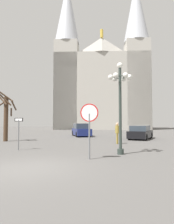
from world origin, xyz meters
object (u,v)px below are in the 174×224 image
one_way_arrow_sign (19,130)px  pedestrian_walking (117,131)px  street_lamp (120,96)px  cathedral (101,78)px  parked_car_far_black (140,133)px  bare_tree (6,116)px  stop_sign (89,120)px  parked_car_near_navy (81,130)px

one_way_arrow_sign → pedestrian_walking: 7.64m
street_lamp → pedestrian_walking: size_ratio=2.99×
cathedral → parked_car_far_black: bearing=-81.1°
street_lamp → bare_tree: (-9.83, 6.38, -0.93)m
cathedral → parked_car_far_black: size_ratio=7.72×
stop_sign → parked_car_far_black: 12.27m
stop_sign → bare_tree: 11.42m
bare_tree → parked_car_far_black: size_ratio=0.96×
street_lamp → parked_car_near_navy: (-3.57, 13.16, -2.55)m
bare_tree → street_lamp: bearing=-33.0°
cathedral → one_way_arrow_sign: size_ratio=17.78×
parked_car_far_black → cathedral: bearing=98.9°
parked_car_near_navy → one_way_arrow_sign: bearing=-102.9°
parked_car_far_black → pedestrian_walking: pedestrian_walking is taller
cathedral → one_way_arrow_sign: 36.51m
street_lamp → parked_car_near_navy: bearing=105.2°
bare_tree → parked_car_near_navy: bearing=47.3°
one_way_arrow_sign → parked_car_near_navy: (2.76, 12.05, -0.55)m
pedestrian_walking → stop_sign: bearing=-105.7°
cathedral → bare_tree: 32.01m
stop_sign → one_way_arrow_sign: size_ratio=1.32×
stop_sign → parked_car_far_black: stop_sign is taller
cathedral → stop_sign: size_ratio=13.50×
parked_car_near_navy → parked_car_far_black: size_ratio=0.93×
bare_tree → pedestrian_walking: 10.23m
street_lamp → parked_car_far_black: street_lamp is taller
street_lamp → parked_car_far_black: bearing=72.9°
one_way_arrow_sign → bare_tree: size_ratio=0.45×
bare_tree → parked_car_near_navy: (6.26, 6.78, -1.62)m
cathedral → bare_tree: bearing=-106.8°
bare_tree → parked_car_far_black: (12.82, 3.36, -1.69)m
parked_car_near_navy → pedestrian_walking: 8.97m
one_way_arrow_sign → cathedral: bearing=81.3°
stop_sign → one_way_arrow_sign: bearing=150.3°
one_way_arrow_sign → parked_car_far_black: bearing=42.8°
one_way_arrow_sign → pedestrian_walking: size_ratio=1.19×
cathedral → parked_car_near_navy: cathedral is taller
cathedral → stop_sign: bearing=-90.9°
cathedral → parked_car_far_black: 28.57m
street_lamp → pedestrian_walking: street_lamp is taller
stop_sign → street_lamp: size_ratio=0.52×
parked_car_far_black → pedestrian_walking: size_ratio=2.73×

